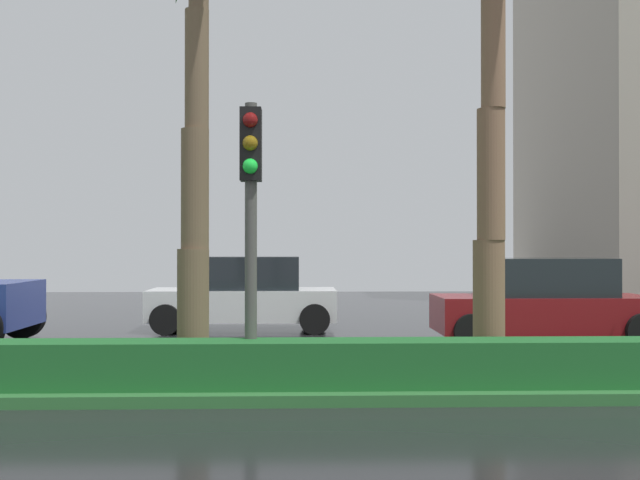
% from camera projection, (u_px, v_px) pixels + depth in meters
% --- Properties ---
extents(ground_plane, '(90.00, 42.00, 0.10)m').
position_uv_depth(ground_plane, '(1.00, 374.00, 12.30)').
color(ground_plane, black).
extents(traffic_signal_median_right, '(0.28, 0.43, 3.71)m').
position_uv_depth(traffic_signal_median_right, '(251.00, 190.00, 10.26)').
color(traffic_signal_median_right, '#4C4C47').
rests_on(traffic_signal_median_right, median_strip).
extents(car_in_traffic_leading, '(4.30, 2.02, 1.72)m').
position_uv_depth(car_in_traffic_leading, '(245.00, 295.00, 18.15)').
color(car_in_traffic_leading, white).
rests_on(car_in_traffic_leading, ground_plane).
extents(car_in_traffic_second, '(4.30, 2.02, 1.72)m').
position_uv_depth(car_in_traffic_second, '(545.00, 302.00, 15.75)').
color(car_in_traffic_second, maroon).
rests_on(car_in_traffic_second, ground_plane).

